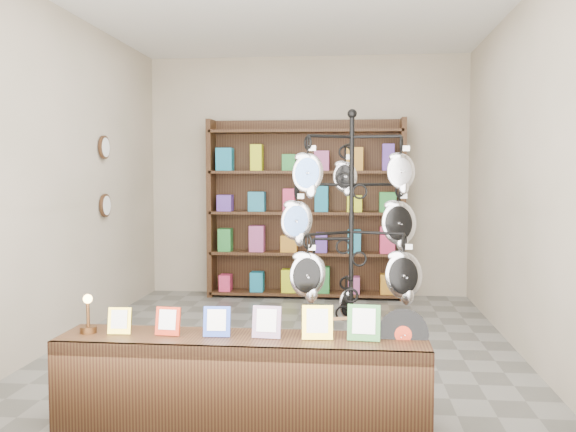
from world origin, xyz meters
name	(u,v)px	position (x,y,z in m)	size (l,w,h in m)	color
ground	(286,345)	(0.00, 0.00, 0.00)	(5.00, 5.00, 0.00)	slate
room_envelope	(286,137)	(0.00, 0.00, 1.85)	(5.00, 5.00, 5.00)	#BFAF9A
display_tree	(351,233)	(0.58, -1.29, 1.13)	(1.00, 0.95, 1.95)	black
front_shelf	(242,381)	(-0.07, -1.86, 0.28)	(2.22, 0.47, 0.79)	black
back_shelving	(306,214)	(0.00, 2.30, 1.03)	(2.42, 0.36, 2.20)	black
wall_clocks	(105,176)	(-1.97, 0.80, 1.50)	(0.03, 0.24, 0.84)	black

